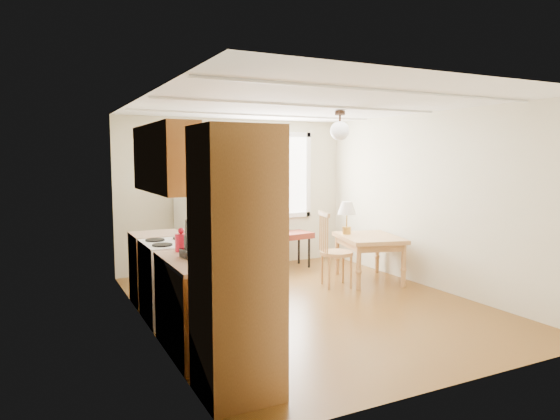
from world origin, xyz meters
TOP-DOWN VIEW (x-y plane):
  - room_shell at (0.00, 0.00)m, footprint 4.60×5.60m
  - kitchen_run at (-1.72, -0.63)m, footprint 0.65×3.40m
  - window_unit at (0.60, 2.47)m, footprint 1.64×0.05m
  - pendant_light at (0.70, 0.40)m, footprint 0.26×0.26m
  - refrigerator at (-0.71, 2.12)m, footprint 0.75×0.75m
  - bench at (0.53, 2.04)m, footprint 1.32×0.60m
  - dining_table at (1.43, 0.68)m, footprint 1.07×1.27m
  - chair at (0.71, 0.63)m, footprint 0.51×0.50m
  - table_lamp at (1.23, 0.98)m, footprint 0.29×0.29m
  - coffee_maker at (-1.72, -0.79)m, footprint 0.23×0.27m
  - kettle at (-1.74, -0.40)m, footprint 0.13×0.13m

SIDE VIEW (x-z plane):
  - bench at x=0.53m, z-range 0.23..0.82m
  - dining_table at x=1.43m, z-range 0.24..0.93m
  - chair at x=0.71m, z-range 0.08..1.17m
  - refrigerator at x=-0.71m, z-range 0.00..1.68m
  - kitchen_run at x=-1.72m, z-range -0.26..1.94m
  - kettle at x=-1.74m, z-range 0.88..1.12m
  - coffee_maker at x=-1.72m, z-range 0.85..1.23m
  - table_lamp at x=1.23m, z-range 0.80..1.30m
  - room_shell at x=0.00m, z-range -0.06..2.56m
  - window_unit at x=0.60m, z-range 0.79..2.31m
  - pendant_light at x=0.70m, z-range 2.04..2.44m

